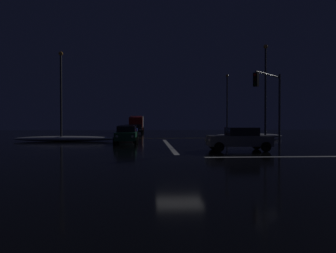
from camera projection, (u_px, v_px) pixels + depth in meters
The scene contains 16 objects.
ground at pixel (179, 158), 17.31m from camera, with size 120.00×120.00×0.10m, color black.
stop_line_north at pixel (169, 145), 26.52m from camera, with size 0.35×15.90×0.01m.
centre_line_ns at pixel (163, 138), 38.10m from camera, with size 22.00×0.15×0.01m.
snow_bank_left_curb at pixel (65, 139), 31.76m from camera, with size 10.13×1.50×0.53m.
snow_bank_right_curb at pixel (248, 136), 37.54m from camera, with size 8.27×1.50×0.58m.
sedan_green at pixel (126, 135), 28.75m from camera, with size 2.02×4.33×1.57m.
sedan_silver at pixel (126, 132), 34.63m from camera, with size 2.02×4.33×1.57m.
sedan_red at pixel (128, 131), 40.15m from camera, with size 2.02×4.33×1.57m.
sedan_blue at pixel (131, 130), 46.91m from camera, with size 2.02×4.33×1.57m.
sedan_black at pixel (136, 129), 52.52m from camera, with size 2.02×4.33×1.57m.
box_truck at pixel (137, 123), 60.00m from camera, with size 2.68×8.28×3.08m.
sedan_gray_crossing at pixel (239, 139), 21.53m from camera, with size 4.33×2.02×1.57m.
traffic_signal_ne at pixel (270, 94), 25.98m from camera, with size 3.50×3.50×6.08m.
streetlamp_right_near at pixel (265, 86), 32.66m from camera, with size 0.44×0.44×9.91m.
streetlamp_right_far at pixel (227, 100), 48.63m from camera, with size 0.44×0.44×9.24m.
streetlamp_left_near at pixel (61, 90), 31.41m from camera, with size 0.44×0.44×8.93m.
Camera 1 is at (-1.67, -17.21, 1.93)m, focal length 34.00 mm.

